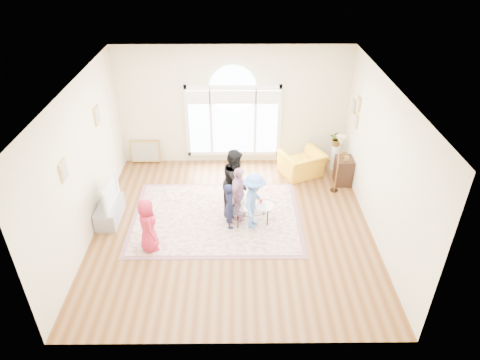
{
  "coord_description": "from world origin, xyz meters",
  "views": [
    {
      "loc": [
        0.1,
        -7.43,
        5.87
      ],
      "look_at": [
        0.16,
        0.3,
        1.04
      ],
      "focal_mm": 32.0,
      "sensor_mm": 36.0,
      "label": 1
    }
  ],
  "objects_px": {
    "area_rug": "(216,217)",
    "armchair": "(302,164)",
    "coffee_table": "(251,207)",
    "television": "(106,193)",
    "tv_console": "(110,212)"
  },
  "relations": [
    {
      "from": "television",
      "to": "area_rug",
      "type": "bearing_deg",
      "value": 1.36
    },
    {
      "from": "area_rug",
      "to": "coffee_table",
      "type": "xyz_separation_m",
      "value": [
        0.79,
        -0.17,
        0.39
      ]
    },
    {
      "from": "television",
      "to": "armchair",
      "type": "distance_m",
      "value": 4.93
    },
    {
      "from": "armchair",
      "to": "coffee_table",
      "type": "bearing_deg",
      "value": 31.06
    },
    {
      "from": "area_rug",
      "to": "armchair",
      "type": "xyz_separation_m",
      "value": [
        2.17,
        1.84,
        0.32
      ]
    },
    {
      "from": "area_rug",
      "to": "television",
      "type": "distance_m",
      "value": 2.47
    },
    {
      "from": "area_rug",
      "to": "coffee_table",
      "type": "distance_m",
      "value": 0.9
    },
    {
      "from": "area_rug",
      "to": "coffee_table",
      "type": "bearing_deg",
      "value": -12.2
    },
    {
      "from": "tv_console",
      "to": "television",
      "type": "xyz_separation_m",
      "value": [
        0.01,
        0.0,
        0.51
      ]
    },
    {
      "from": "area_rug",
      "to": "television",
      "type": "xyz_separation_m",
      "value": [
        -2.36,
        -0.06,
        0.71
      ]
    },
    {
      "from": "area_rug",
      "to": "coffee_table",
      "type": "relative_size",
      "value": 3.2
    },
    {
      "from": "television",
      "to": "coffee_table",
      "type": "xyz_separation_m",
      "value": [
        3.15,
        -0.11,
        -0.32
      ]
    },
    {
      "from": "area_rug",
      "to": "television",
      "type": "bearing_deg",
      "value": -178.64
    },
    {
      "from": "tv_console",
      "to": "armchair",
      "type": "relative_size",
      "value": 0.98
    },
    {
      "from": "coffee_table",
      "to": "television",
      "type": "bearing_deg",
      "value": 168.8
    }
  ]
}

